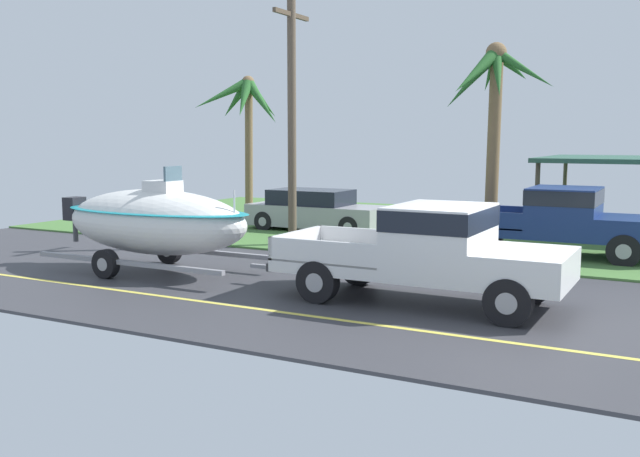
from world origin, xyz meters
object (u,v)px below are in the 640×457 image
(pickup_truck_towing, at_px, (438,249))
(palm_tree_far_left, at_px, (492,95))
(palm_tree_near_left, at_px, (246,109))
(parked_pickup_background, at_px, (562,218))
(utility_pole, at_px, (292,117))
(boat_on_trailer, at_px, (155,221))
(parked_sedan_near, at_px, (316,211))

(pickup_truck_towing, xyz_separation_m, palm_tree_far_left, (-1.14, 7.82, 3.23))
(pickup_truck_towing, distance_m, palm_tree_near_left, 14.65)
(parked_pickup_background, xyz_separation_m, palm_tree_far_left, (-2.24, 1.26, 3.24))
(parked_pickup_background, height_order, utility_pole, utility_pole)
(palm_tree_far_left, bearing_deg, boat_on_trailer, -125.64)
(pickup_truck_towing, distance_m, palm_tree_far_left, 8.53)
(pickup_truck_towing, height_order, parked_pickup_background, pickup_truck_towing)
(parked_sedan_near, distance_m, palm_tree_near_left, 5.25)
(palm_tree_far_left, height_order, utility_pole, utility_pole)
(pickup_truck_towing, height_order, palm_tree_far_left, palm_tree_far_left)
(boat_on_trailer, bearing_deg, utility_pole, 81.25)
(palm_tree_near_left, relative_size, palm_tree_far_left, 0.93)
(palm_tree_near_left, bearing_deg, parked_pickup_background, -14.22)
(pickup_truck_towing, distance_m, boat_on_trailer, 6.74)
(parked_sedan_near, height_order, palm_tree_far_left, palm_tree_far_left)
(parked_pickup_background, bearing_deg, parked_sedan_near, 169.05)
(boat_on_trailer, bearing_deg, palm_tree_far_left, 54.36)
(palm_tree_far_left, xyz_separation_m, utility_pole, (-4.85, -2.91, -0.60))
(boat_on_trailer, height_order, utility_pole, utility_pole)
(utility_pole, bearing_deg, palm_tree_near_left, 135.30)
(parked_pickup_background, bearing_deg, pickup_truck_towing, -99.52)
(palm_tree_near_left, bearing_deg, boat_on_trailer, -67.63)
(boat_on_trailer, xyz_separation_m, parked_sedan_near, (-0.24, 8.13, -0.51))
(boat_on_trailer, relative_size, parked_sedan_near, 1.36)
(boat_on_trailer, bearing_deg, parked_pickup_background, 39.92)
(parked_pickup_background, xyz_separation_m, parked_sedan_near, (-8.08, 1.56, -0.34))
(parked_pickup_background, xyz_separation_m, palm_tree_near_left, (-11.77, 2.98, 3.12))
(pickup_truck_towing, distance_m, parked_sedan_near, 10.72)
(boat_on_trailer, xyz_separation_m, palm_tree_near_left, (-3.93, 9.55, 2.95))
(palm_tree_far_left, bearing_deg, utility_pole, -149.06)
(parked_sedan_near, height_order, utility_pole, utility_pole)
(parked_pickup_background, height_order, palm_tree_far_left, palm_tree_far_left)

